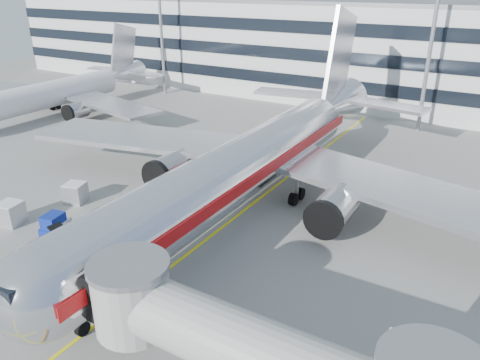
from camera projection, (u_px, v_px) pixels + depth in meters
The scene contains 13 objects.
ground at pixel (172, 266), 32.93m from camera, with size 180.00×180.00×0.00m, color gray.
lead_in_line at pixel (244, 211), 40.79m from camera, with size 0.25×70.00×0.01m, color #FFED0D.
main_jet at pixel (254, 159), 40.47m from camera, with size 50.95×48.70×16.06m.
terminal at pixel (395, 51), 75.44m from camera, with size 150.00×24.25×15.60m.
light_mast_west at pixel (159, 3), 76.61m from camera, with size 2.40×1.20×25.45m.
light_mast_centre at pixel (436, 12), 56.30m from camera, with size 2.40×1.20×25.45m.
second_jet at pixel (54, 93), 68.48m from camera, with size 38.21×36.52×12.04m.
belt_loader at pixel (67, 249), 33.89m from camera, with size 4.48×2.28×2.09m.
baggage_tug at pixel (59, 230), 35.73m from camera, with size 3.20×2.35×2.20m.
cargo_container_left at pixel (11, 213), 38.32m from camera, with size 2.06×2.06×1.88m.
cargo_container_right at pixel (75, 193), 42.07m from camera, with size 2.11×2.11×1.80m.
cargo_container_front at pixel (60, 229), 36.28m from camera, with size 1.86×1.86×1.50m.
ramp_worker at pixel (105, 228), 36.23m from camera, with size 0.65×0.43×1.78m, color #A7D616.
Camera 1 is at (18.44, -21.36, 18.65)m, focal length 35.00 mm.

